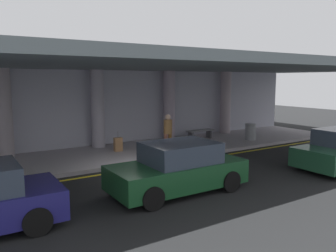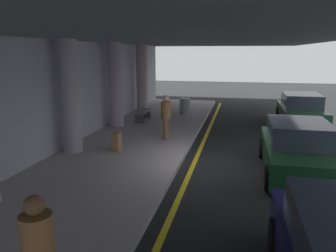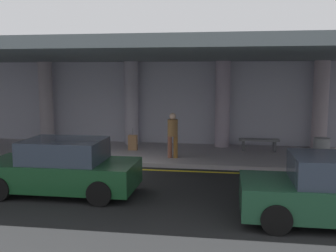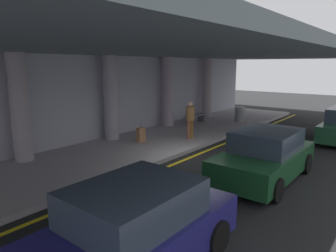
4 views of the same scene
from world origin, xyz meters
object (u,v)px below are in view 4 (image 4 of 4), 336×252
traveler_with_luggage (190,117)px  bench_metal (195,117)px  support_column_far_left (20,108)px  support_column_left_mid (111,98)px  suitcase_upright_primary (141,135)px  support_column_center (168,92)px  support_column_right_mid (207,88)px  trash_bin_steel (240,114)px  car_navy (131,232)px  car_dark_green (265,156)px

traveler_with_luggage → bench_metal: size_ratio=1.05×
support_column_far_left → bench_metal: (9.50, -0.79, -1.47)m
support_column_left_mid → suitcase_upright_primary: bearing=-74.5°
support_column_far_left → support_column_center: (8.00, 0.00, 0.00)m
support_column_right_mid → trash_bin_steel: support_column_right_mid is taller
car_navy → support_column_left_mid: bearing=54.7°
bench_metal → car_dark_green: bearing=-132.4°
bench_metal → trash_bin_steel: bearing=-39.9°
traveler_with_luggage → trash_bin_steel: 5.36m
support_column_left_mid → car_navy: (-5.71, -6.94, -1.26)m
suitcase_upright_primary → car_dark_green: bearing=-114.9°
support_column_center → trash_bin_steel: bearing=-35.2°
car_dark_green → bench_metal: size_ratio=2.56×
support_column_far_left → suitcase_upright_primary: support_column_far_left is taller
car_dark_green → traveler_with_luggage: (2.42, 4.37, 0.40)m
bench_metal → support_column_center: bearing=152.2°
bench_metal → support_column_far_left: bearing=175.2°
traveler_with_luggage → suitcase_upright_primary: size_ratio=1.87×
support_column_far_left → support_column_left_mid: bearing=0.0°
support_column_right_mid → traveler_with_luggage: bearing=-155.2°
car_navy → trash_bin_steel: size_ratio=4.82×
suitcase_upright_primary → bench_metal: suitcase_upright_primary is taller
support_column_left_mid → suitcase_upright_primary: size_ratio=4.06×
car_navy → trash_bin_steel: bearing=22.6°
support_column_right_mid → trash_bin_steel: (-0.45, -2.51, -1.40)m
car_navy → suitcase_upright_primary: size_ratio=4.56×
support_column_far_left → car_dark_green: support_column_far_left is taller
car_navy → traveler_with_luggage: bearing=32.4°
support_column_center → bench_metal: 2.25m
support_column_right_mid → bench_metal: support_column_right_mid is taller
bench_metal → suitcase_upright_primary: bearing=-173.3°
support_column_center → car_navy: bearing=-144.4°
support_column_far_left → car_navy: 7.26m
support_column_right_mid → car_dark_green: 10.88m
support_column_center → traveler_with_luggage: size_ratio=2.17×
traveler_with_luggage → bench_metal: (3.28, 1.88, -0.61)m
car_navy → car_dark_green: bearing=3.1°
trash_bin_steel → support_column_center: bearing=144.8°
support_column_left_mid → suitcase_upright_primary: support_column_left_mid is taller
car_dark_green → support_column_left_mid: bearing=88.1°
support_column_far_left → support_column_center: size_ratio=1.00×
support_column_left_mid → bench_metal: (5.50, -0.79, -1.47)m
support_column_right_mid → trash_bin_steel: bearing=-100.2°
support_column_far_left → trash_bin_steel: bearing=-12.2°
car_navy → trash_bin_steel: 13.98m
trash_bin_steel → support_column_right_mid: bearing=79.8°
bench_metal → trash_bin_steel: 2.67m
support_column_center → suitcase_upright_primary: 4.16m
car_dark_green → bench_metal: (5.70, 6.24, -0.21)m
car_navy → suitcase_upright_primary: car_navy is taller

